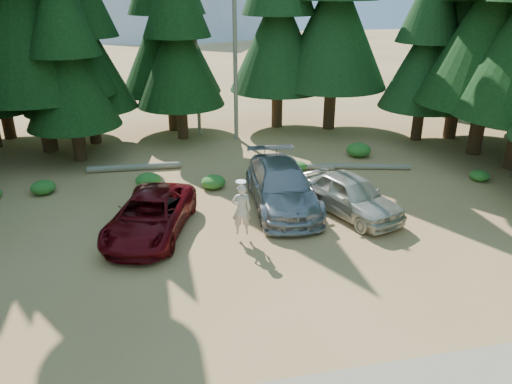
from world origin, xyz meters
The scene contains 18 objects.
ground centered at (0.00, 0.00, 0.00)m, with size 160.00×160.00×0.00m, color #A47345.
forest_belt_north centered at (0.00, 15.00, 0.00)m, with size 36.00×7.00×22.00m, color black, non-canonical shape.
snag_front centered at (0.80, 14.50, 6.00)m, with size 0.24×0.24×12.00m, color gray.
snag_back centered at (-1.20, 16.00, 5.00)m, with size 0.20×0.20×10.00m, color gray.
red_pickup centered at (-4.38, 3.35, 0.73)m, with size 2.44×5.29×1.47m, color #60080D.
silver_minivan_center centered at (0.93, 4.69, 0.88)m, with size 2.46×6.04×1.75m, color #979A9E.
silver_minivan_right centered at (3.41, 3.42, 0.80)m, with size 1.89×4.69×1.60m, color beige.
frisbee_player centered at (-1.22, 2.18, 1.20)m, with size 0.74×0.54×1.99m.
log_left centered at (-5.02, 10.30, 0.16)m, with size 0.32×0.32×4.53m, color gray.
log_mid centered at (2.82, 8.77, 0.15)m, with size 0.30×0.30×3.67m, color gray.
log_right centered at (6.15, 8.03, 0.14)m, with size 0.27×0.27×4.26m, color gray.
shrub_far_left centered at (-8.90, 8.18, 0.29)m, with size 1.06×1.06×0.58m, color #326A1F.
shrub_left centered at (-1.56, 7.21, 0.30)m, with size 1.08×1.08×0.59m, color #326A1F.
shrub_center_left centered at (-4.41, 8.00, 0.31)m, with size 1.14×1.14×0.62m, color #326A1F.
shrub_center_right centered at (2.80, 8.56, 0.23)m, with size 0.84×0.84×0.46m, color #326A1F.
shrub_right centered at (2.14, 7.76, 0.27)m, with size 1.00×1.00×0.55m, color #326A1F.
shrub_far_right centered at (6.56, 10.00, 0.35)m, with size 1.28×1.28×0.70m, color #326A1F.
shrub_edge_east centered at (10.67, 5.50, 0.25)m, with size 0.89×0.89×0.49m, color #326A1F.
Camera 1 is at (-4.09, -13.41, 8.56)m, focal length 35.00 mm.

